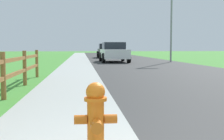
{
  "coord_description": "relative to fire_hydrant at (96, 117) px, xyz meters",
  "views": [
    {
      "loc": [
        -0.69,
        -2.33,
        1.13
      ],
      "look_at": [
        0.2,
        6.1,
        0.47
      ],
      "focal_mm": 46.76,
      "sensor_mm": 36.0,
      "label": 1
    }
  ],
  "objects": [
    {
      "name": "rail_fence",
      "position": [
        -1.81,
        3.38,
        0.21
      ],
      "size": [
        0.11,
        9.67,
        1.04
      ],
      "color": "olive",
      "rests_on": "ground"
    },
    {
      "name": "parked_car_black",
      "position": [
        2.68,
        28.95,
        0.39
      ],
      "size": [
        2.2,
        4.41,
        1.54
      ],
      "color": "black",
      "rests_on": "ground"
    },
    {
      "name": "curb_concrete",
      "position": [
        -2.45,
        26.31,
        -0.39
      ],
      "size": [
        6.0,
        66.0,
        0.01
      ],
      "primitive_type": "cube",
      "color": "#A5A9A4",
      "rests_on": "ground"
    },
    {
      "name": "ground_plane",
      "position": [
        0.55,
        24.31,
        -0.39
      ],
      "size": [
        120.0,
        120.0,
        0.0
      ],
      "primitive_type": "plane",
      "color": "#458F35"
    },
    {
      "name": "road_asphalt",
      "position": [
        4.05,
        26.31,
        -0.39
      ],
      "size": [
        7.0,
        66.0,
        0.01
      ],
      "primitive_type": "cube",
      "color": "#333333",
      "rests_on": "ground"
    },
    {
      "name": "parked_suv_white",
      "position": [
        2.39,
        19.59,
        0.38
      ],
      "size": [
        2.12,
        4.64,
        1.53
      ],
      "color": "white",
      "rests_on": "ground"
    },
    {
      "name": "grass_verge",
      "position": [
        -3.95,
        26.31,
        -0.39
      ],
      "size": [
        5.0,
        66.0,
        0.0
      ],
      "primitive_type": "cube",
      "color": "#458F35",
      "rests_on": "ground"
    },
    {
      "name": "street_lamp",
      "position": [
        6.82,
        18.83,
        3.84
      ],
      "size": [
        1.17,
        0.2,
        7.22
      ],
      "color": "gray",
      "rests_on": "ground"
    },
    {
      "name": "fire_hydrant",
      "position": [
        0.0,
        0.0,
        0.0
      ],
      "size": [
        0.45,
        0.38,
        0.76
      ],
      "color": "orange",
      "rests_on": "ground"
    }
  ]
}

